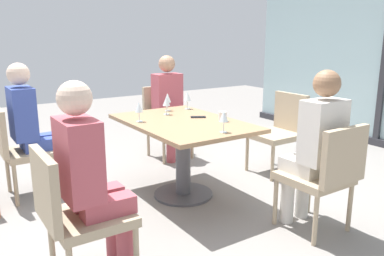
% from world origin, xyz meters
% --- Properties ---
extents(ground_plane, '(12.00, 12.00, 0.00)m').
position_xyz_m(ground_plane, '(0.00, 0.00, 0.00)').
color(ground_plane, gray).
extents(dining_table_main, '(1.36, 0.90, 0.73)m').
position_xyz_m(dining_table_main, '(0.00, 0.00, 0.56)').
color(dining_table_main, '#997551').
rests_on(dining_table_main, ground_plane).
extents(chair_front_left, '(0.46, 0.50, 0.87)m').
position_xyz_m(chair_front_left, '(-0.81, -1.28, 0.50)').
color(chair_front_left, tan).
rests_on(chair_front_left, ground_plane).
extents(chair_front_right, '(0.46, 0.50, 0.87)m').
position_xyz_m(chair_front_right, '(0.81, -1.28, 0.50)').
color(chair_front_right, tan).
rests_on(chair_front_right, ground_plane).
extents(chair_far_right, '(0.50, 0.46, 0.87)m').
position_xyz_m(chair_far_right, '(1.21, 0.50, 0.50)').
color(chair_far_right, tan).
rests_on(chair_far_right, ground_plane).
extents(chair_far_left, '(0.50, 0.46, 0.87)m').
position_xyz_m(chair_far_left, '(-1.21, 0.50, 0.50)').
color(chair_far_left, tan).
rests_on(chair_far_left, ground_plane).
extents(chair_near_window, '(0.46, 0.51, 0.87)m').
position_xyz_m(chair_near_window, '(0.00, 1.28, 0.50)').
color(chair_near_window, tan).
rests_on(chair_near_window, ground_plane).
extents(person_front_left, '(0.34, 0.39, 1.26)m').
position_xyz_m(person_front_left, '(-0.81, -1.17, 0.70)').
color(person_front_left, '#384C9E').
rests_on(person_front_left, ground_plane).
extents(person_front_right, '(0.34, 0.39, 1.26)m').
position_xyz_m(person_front_right, '(0.81, -1.17, 0.70)').
color(person_front_right, '#B24C56').
rests_on(person_front_right, ground_plane).
extents(person_far_right, '(0.39, 0.34, 1.26)m').
position_xyz_m(person_far_right, '(1.10, 0.50, 0.70)').
color(person_far_right, silver).
rests_on(person_far_right, ground_plane).
extents(person_far_left, '(0.39, 0.34, 1.26)m').
position_xyz_m(person_far_left, '(-1.10, 0.50, 0.70)').
color(person_far_left, '#B24C56').
rests_on(person_far_left, ground_plane).
extents(wine_glass_0, '(0.07, 0.07, 0.18)m').
position_xyz_m(wine_glass_0, '(-0.34, 0.02, 0.86)').
color(wine_glass_0, silver).
rests_on(wine_glass_0, dining_table_main).
extents(wine_glass_1, '(0.07, 0.07, 0.18)m').
position_xyz_m(wine_glass_1, '(-0.47, 0.36, 0.86)').
color(wine_glass_1, silver).
rests_on(wine_glass_1, dining_table_main).
extents(wine_glass_2, '(0.07, 0.07, 0.18)m').
position_xyz_m(wine_glass_2, '(-0.50, 0.13, 0.86)').
color(wine_glass_2, silver).
rests_on(wine_glass_2, dining_table_main).
extents(wine_glass_3, '(0.07, 0.07, 0.18)m').
position_xyz_m(wine_glass_3, '(-0.19, -0.35, 0.86)').
color(wine_glass_3, silver).
rests_on(wine_glass_3, dining_table_main).
extents(wine_glass_4, '(0.07, 0.07, 0.18)m').
position_xyz_m(wine_glass_4, '(0.55, 0.04, 0.86)').
color(wine_glass_4, silver).
rests_on(wine_glass_4, dining_table_main).
extents(coffee_cup, '(0.08, 0.08, 0.09)m').
position_xyz_m(coffee_cup, '(0.21, 0.30, 0.78)').
color(coffee_cup, white).
rests_on(coffee_cup, dining_table_main).
extents(cell_phone_on_table, '(0.14, 0.16, 0.01)m').
position_xyz_m(cell_phone_on_table, '(-0.05, 0.21, 0.73)').
color(cell_phone_on_table, black).
rests_on(cell_phone_on_table, dining_table_main).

